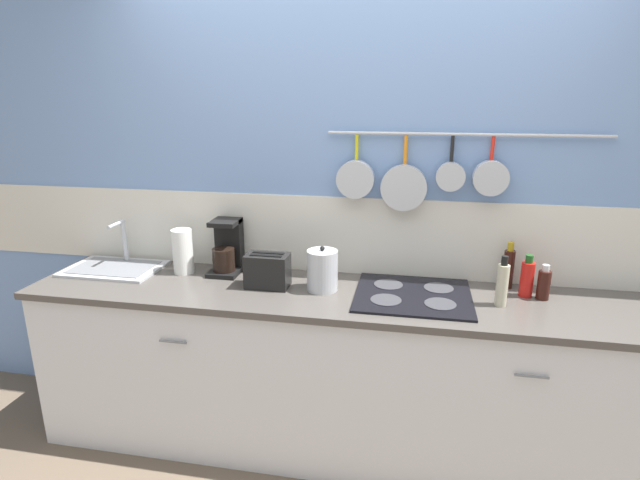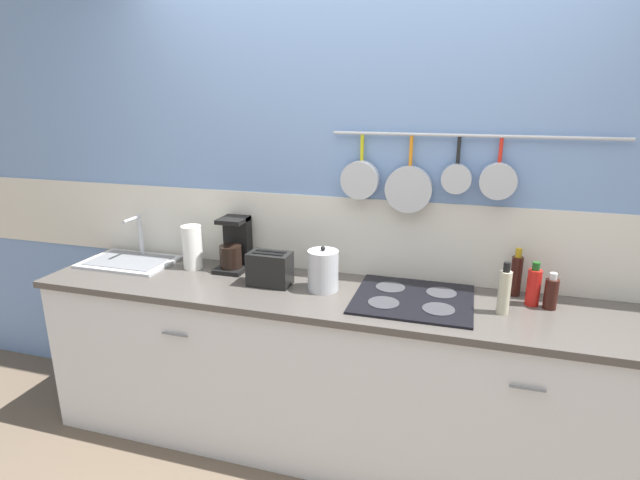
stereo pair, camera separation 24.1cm
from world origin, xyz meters
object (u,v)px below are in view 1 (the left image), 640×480
(kettle, at_px, (322,270))
(bottle_dish_soap, at_px, (527,278))
(bottle_sesame_oil, at_px, (502,284))
(coffee_maker, at_px, (227,250))
(bottle_cooking_wine, at_px, (508,268))
(toaster, at_px, (268,271))
(bottle_vinegar, at_px, (544,284))
(paper_towel_roll, at_px, (183,251))

(kettle, relative_size, bottle_dish_soap, 1.09)
(kettle, height_order, bottle_sesame_oil, bottle_sesame_oil)
(coffee_maker, distance_m, bottle_sesame_oil, 1.44)
(coffee_maker, height_order, kettle, coffee_maker)
(bottle_cooking_wine, xyz_separation_m, bottle_dish_soap, (0.07, -0.10, -0.01))
(kettle, bearing_deg, toaster, -177.70)
(kettle, xyz_separation_m, bottle_cooking_wine, (0.92, 0.21, 0.00))
(bottle_sesame_oil, distance_m, bottle_dish_soap, 0.20)
(coffee_maker, height_order, bottle_sesame_oil, coffee_maker)
(toaster, height_order, bottle_dish_soap, bottle_dish_soap)
(bottle_cooking_wine, height_order, bottle_vinegar, bottle_cooking_wine)
(bottle_cooking_wine, relative_size, bottle_dish_soap, 1.14)
(toaster, relative_size, kettle, 1.01)
(paper_towel_roll, relative_size, coffee_maker, 0.83)
(kettle, distance_m, bottle_vinegar, 1.07)
(coffee_maker, bearing_deg, paper_towel_roll, -163.88)
(bottle_dish_soap, height_order, bottle_vinegar, bottle_dish_soap)
(bottle_sesame_oil, xyz_separation_m, bottle_vinegar, (0.21, 0.12, -0.03))
(paper_towel_roll, xyz_separation_m, coffee_maker, (0.23, 0.07, 0.00))
(paper_towel_roll, height_order, coffee_maker, coffee_maker)
(bottle_dish_soap, distance_m, bottle_vinegar, 0.08)
(bottle_vinegar, bearing_deg, kettle, -175.59)
(paper_towel_roll, xyz_separation_m, bottle_sesame_oil, (1.65, -0.14, -0.02))
(bottle_dish_soap, bearing_deg, kettle, -174.02)
(bottle_sesame_oil, bearing_deg, bottle_vinegar, 28.93)
(bottle_cooking_wine, bearing_deg, toaster, -169.76)
(bottle_sesame_oil, bearing_deg, kettle, 177.70)
(bottle_vinegar, bearing_deg, bottle_dish_soap, 163.61)
(coffee_maker, height_order, bottle_dish_soap, coffee_maker)
(kettle, bearing_deg, bottle_cooking_wine, 12.60)
(kettle, relative_size, bottle_cooking_wine, 0.96)
(bottle_dish_soap, bearing_deg, toaster, -174.83)
(paper_towel_roll, distance_m, coffee_maker, 0.24)
(coffee_maker, height_order, toaster, coffee_maker)
(bottle_cooking_wine, distance_m, bottle_dish_soap, 0.12)
(coffee_maker, relative_size, bottle_vinegar, 1.70)
(bottle_vinegar, bearing_deg, coffee_maker, 176.88)
(kettle, distance_m, bottle_sesame_oil, 0.86)
(bottle_cooking_wine, relative_size, bottle_vinegar, 1.38)
(toaster, xyz_separation_m, bottle_dish_soap, (1.27, 0.12, 0.01))
(bottle_cooking_wine, bearing_deg, bottle_vinegar, -40.56)
(toaster, distance_m, bottle_dish_soap, 1.28)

